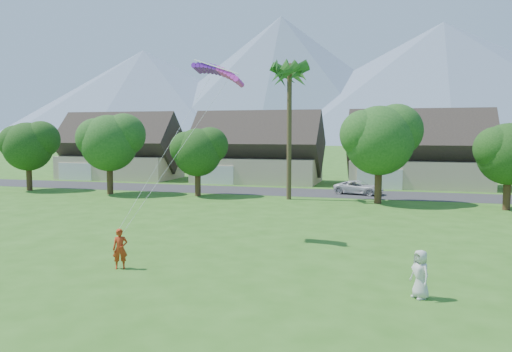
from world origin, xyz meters
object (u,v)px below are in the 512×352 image
(parked_car, at_px, (359,188))
(parafoil_kite, at_px, (219,71))
(watcher, at_px, (420,274))
(kite_flyer, at_px, (120,249))

(parked_car, distance_m, parafoil_kite, 25.63)
(watcher, bearing_deg, parafoil_kite, -162.97)
(watcher, xyz_separation_m, parked_car, (-4.38, 31.05, -0.25))
(watcher, bearing_deg, parked_car, 151.44)
(kite_flyer, bearing_deg, parked_car, 44.72)
(parked_car, xyz_separation_m, parafoil_kite, (-6.36, -23.14, 9.00))
(kite_flyer, distance_m, watcher, 12.99)
(parked_car, relative_size, parafoil_kite, 1.52)
(parked_car, bearing_deg, parafoil_kite, 179.06)
(kite_flyer, bearing_deg, watcher, -32.22)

